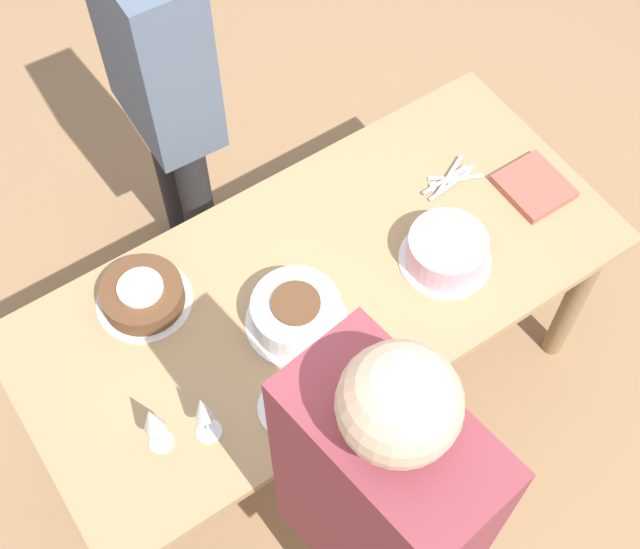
{
  "coord_description": "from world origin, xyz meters",
  "views": [
    {
      "loc": [
        0.72,
        1.07,
        2.91
      ],
      "look_at": [
        0.0,
        0.0,
        0.79
      ],
      "focal_mm": 50.0,
      "sensor_mm": 36.0,
      "label": 1
    }
  ],
  "objects_px": {
    "cake_center_white": "(296,313)",
    "cake_back_decorated": "(447,251)",
    "wine_glass_far": "(153,421)",
    "wine_glass_near": "(203,411)",
    "person_watching": "(377,518)",
    "cake_front_chocolate": "(143,295)",
    "person_cutting": "(161,78)"
  },
  "relations": [
    {
      "from": "cake_center_white",
      "to": "person_watching",
      "type": "height_order",
      "value": "person_watching"
    },
    {
      "from": "cake_center_white",
      "to": "cake_back_decorated",
      "type": "height_order",
      "value": "cake_center_white"
    },
    {
      "from": "cake_center_white",
      "to": "wine_glass_far",
      "type": "relative_size",
      "value": 1.38
    },
    {
      "from": "wine_glass_far",
      "to": "cake_front_chocolate",
      "type": "bearing_deg",
      "value": -112.21
    },
    {
      "from": "wine_glass_near",
      "to": "person_cutting",
      "type": "height_order",
      "value": "person_cutting"
    },
    {
      "from": "cake_front_chocolate",
      "to": "person_watching",
      "type": "relative_size",
      "value": 0.15
    },
    {
      "from": "wine_glass_far",
      "to": "person_cutting",
      "type": "distance_m",
      "value": 1.09
    },
    {
      "from": "person_watching",
      "to": "cake_front_chocolate",
      "type": "bearing_deg",
      "value": -0.77
    },
    {
      "from": "cake_back_decorated",
      "to": "wine_glass_far",
      "type": "relative_size",
      "value": 1.29
    },
    {
      "from": "cake_back_decorated",
      "to": "person_cutting",
      "type": "distance_m",
      "value": 1.01
    },
    {
      "from": "cake_back_decorated",
      "to": "wine_glass_far",
      "type": "distance_m",
      "value": 0.94
    },
    {
      "from": "cake_back_decorated",
      "to": "person_cutting",
      "type": "bearing_deg",
      "value": -66.51
    },
    {
      "from": "cake_front_chocolate",
      "to": "wine_glass_far",
      "type": "relative_size",
      "value": 1.31
    },
    {
      "from": "cake_front_chocolate",
      "to": "person_watching",
      "type": "bearing_deg",
      "value": 97.04
    },
    {
      "from": "wine_glass_near",
      "to": "person_cutting",
      "type": "bearing_deg",
      "value": -113.41
    },
    {
      "from": "cake_back_decorated",
      "to": "person_watching",
      "type": "distance_m",
      "value": 0.91
    },
    {
      "from": "wine_glass_near",
      "to": "wine_glass_far",
      "type": "bearing_deg",
      "value": -20.43
    },
    {
      "from": "cake_back_decorated",
      "to": "person_watching",
      "type": "height_order",
      "value": "person_watching"
    },
    {
      "from": "cake_center_white",
      "to": "cake_back_decorated",
      "type": "xyz_separation_m",
      "value": [
        -0.46,
        0.07,
        -0.0
      ]
    },
    {
      "from": "cake_front_chocolate",
      "to": "wine_glass_far",
      "type": "distance_m",
      "value": 0.44
    },
    {
      "from": "wine_glass_near",
      "to": "person_watching",
      "type": "xyz_separation_m",
      "value": [
        -0.16,
        0.49,
        0.19
      ]
    },
    {
      "from": "person_watching",
      "to": "cake_center_white",
      "type": "bearing_deg",
      "value": -25.61
    },
    {
      "from": "cake_front_chocolate",
      "to": "cake_back_decorated",
      "type": "xyz_separation_m",
      "value": [
        -0.78,
        0.36,
        0.02
      ]
    },
    {
      "from": "wine_glass_far",
      "to": "cake_center_white",
      "type": "bearing_deg",
      "value": -168.19
    },
    {
      "from": "cake_front_chocolate",
      "to": "wine_glass_near",
      "type": "bearing_deg",
      "value": 84.09
    },
    {
      "from": "wine_glass_far",
      "to": "person_watching",
      "type": "height_order",
      "value": "person_watching"
    },
    {
      "from": "cake_center_white",
      "to": "cake_back_decorated",
      "type": "distance_m",
      "value": 0.47
    },
    {
      "from": "wine_glass_near",
      "to": "cake_front_chocolate",
      "type": "bearing_deg",
      "value": -95.91
    },
    {
      "from": "wine_glass_far",
      "to": "person_cutting",
      "type": "height_order",
      "value": "person_cutting"
    },
    {
      "from": "person_cutting",
      "to": "person_watching",
      "type": "xyz_separation_m",
      "value": [
        0.27,
        1.48,
        0.15
      ]
    },
    {
      "from": "wine_glass_near",
      "to": "wine_glass_far",
      "type": "distance_m",
      "value": 0.12
    },
    {
      "from": "person_cutting",
      "to": "cake_center_white",
      "type": "bearing_deg",
      "value": -2.04
    }
  ]
}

